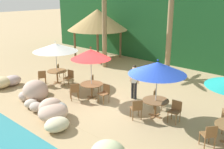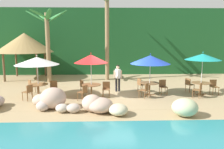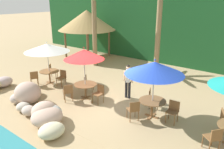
{
  "view_description": "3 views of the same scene",
  "coord_description": "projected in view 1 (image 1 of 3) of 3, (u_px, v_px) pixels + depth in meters",
  "views": [
    {
      "loc": [
        7.57,
        -8.5,
        5.03
      ],
      "look_at": [
        -0.33,
        0.23,
        1.33
      ],
      "focal_mm": 42.5,
      "sensor_mm": 36.0,
      "label": 1
    },
    {
      "loc": [
        -0.6,
        -12.83,
        3.41
      ],
      "look_at": [
        -0.12,
        0.08,
        1.27
      ],
      "focal_mm": 36.2,
      "sensor_mm": 36.0,
      "label": 2
    },
    {
      "loc": [
        6.02,
        -7.44,
        4.73
      ],
      "look_at": [
        -0.01,
        0.27,
        1.39
      ],
      "focal_mm": 36.58,
      "sensor_mm": 36.0,
      "label": 3
    }
  ],
  "objects": [
    {
      "name": "dining_table_red",
      "position": [
        92.0,
        86.0,
        12.91
      ],
      "size": [
        1.1,
        1.1,
        0.74
      ],
      "color": "brown",
      "rests_on": "ground"
    },
    {
      "name": "chair_white_left",
      "position": [
        42.0,
        77.0,
        14.71
      ],
      "size": [
        0.57,
        0.57,
        0.87
      ],
      "color": "brown",
      "rests_on": "ground"
    },
    {
      "name": "chair_blue_left",
      "position": [
        137.0,
        108.0,
        10.74
      ],
      "size": [
        0.59,
        0.59,
        0.87
      ],
      "color": "brown",
      "rests_on": "ground"
    },
    {
      "name": "chair_teal_left",
      "position": [
        209.0,
        134.0,
        8.75
      ],
      "size": [
        0.59,
        0.59,
        0.87
      ],
      "color": "brown",
      "rests_on": "ground"
    },
    {
      "name": "palapa_hut",
      "position": [
        97.0,
        20.0,
        20.23
      ],
      "size": [
        4.61,
        4.61,
        3.76
      ],
      "color": "brown",
      "rests_on": "ground"
    },
    {
      "name": "chair_white_inland",
      "position": [
        60.0,
        70.0,
        15.88
      ],
      "size": [
        0.59,
        0.59,
        0.87
      ],
      "color": "brown",
      "rests_on": "ground"
    },
    {
      "name": "dining_table_blue",
      "position": [
        156.0,
        103.0,
        10.97
      ],
      "size": [
        1.1,
        1.1,
        0.74
      ],
      "color": "brown",
      "rests_on": "ground"
    },
    {
      "name": "chair_blue_seaward",
      "position": [
        175.0,
        110.0,
        10.57
      ],
      "size": [
        0.45,
        0.45,
        0.87
      ],
      "color": "brown",
      "rests_on": "ground"
    },
    {
      "name": "chair_red_seaward",
      "position": [
        105.0,
        92.0,
        12.42
      ],
      "size": [
        0.44,
        0.45,
        0.87
      ],
      "color": "brown",
      "rests_on": "ground"
    },
    {
      "name": "foliage_backdrop",
      "position": [
        203.0,
        23.0,
        17.83
      ],
      "size": [
        28.0,
        2.4,
        6.0
      ],
      "color": "#194C23",
      "rests_on": "ground"
    },
    {
      "name": "palm_tree_nearest",
      "position": [
        104.0,
        13.0,
        17.43
      ],
      "size": [
        3.21,
        3.05,
        5.4
      ],
      "color": "olive",
      "rests_on": "ground"
    },
    {
      "name": "umbrella_white",
      "position": [
        55.0,
        47.0,
        14.59
      ],
      "size": [
        2.48,
        2.48,
        2.42
      ],
      "color": "silver",
      "rests_on": "ground"
    },
    {
      "name": "waiter_in_white",
      "position": [
        134.0,
        80.0,
        12.7
      ],
      "size": [
        0.52,
        0.39,
        1.7
      ],
      "color": "#232328",
      "rests_on": "ground"
    },
    {
      "name": "umbrella_blue",
      "position": [
        157.0,
        68.0,
        10.52
      ],
      "size": [
        2.34,
        2.34,
        2.48
      ],
      "color": "silver",
      "rests_on": "ground"
    },
    {
      "name": "rock_seawall",
      "position": [
        55.0,
        108.0,
        11.07
      ],
      "size": [
        15.93,
        2.84,
        1.03
      ],
      "color": "#C2A08F",
      "rests_on": "ground"
    },
    {
      "name": "umbrella_red",
      "position": [
        91.0,
        54.0,
        12.43
      ],
      "size": [
        1.91,
        1.91,
        2.56
      ],
      "color": "silver",
      "rests_on": "ground"
    },
    {
      "name": "ground_plane",
      "position": [
        114.0,
        104.0,
        12.36
      ],
      "size": [
        120.0,
        120.0,
        0.0
      ],
      "primitive_type": "plane",
      "color": "tan"
    },
    {
      "name": "dining_table_white",
      "position": [
        57.0,
        73.0,
        15.03
      ],
      "size": [
        1.1,
        1.1,
        0.74
      ],
      "color": "brown",
      "rests_on": "ground"
    },
    {
      "name": "terrace_deck",
      "position": [
        114.0,
        104.0,
        12.36
      ],
      "size": [
        18.0,
        5.2,
        0.01
      ],
      "color": "tan",
      "rests_on": "ground"
    },
    {
      "name": "chair_red_left",
      "position": [
        75.0,
        90.0,
        12.65
      ],
      "size": [
        0.59,
        0.58,
        0.87
      ],
      "color": "brown",
      "rests_on": "ground"
    },
    {
      "name": "chair_blue_inland",
      "position": [
        157.0,
        98.0,
        11.8
      ],
      "size": [
        0.56,
        0.55,
        0.87
      ],
      "color": "brown",
      "rests_on": "ground"
    },
    {
      "name": "chair_red_inland",
      "position": [
        94.0,
        82.0,
        13.75
      ],
      "size": [
        0.58,
        0.58,
        0.87
      ],
      "color": "brown",
      "rests_on": "ground"
    },
    {
      "name": "chair_white_seaward",
      "position": [
        69.0,
        77.0,
        14.69
      ],
      "size": [
        0.48,
        0.48,
        0.87
      ],
      "color": "brown",
      "rests_on": "ground"
    }
  ]
}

